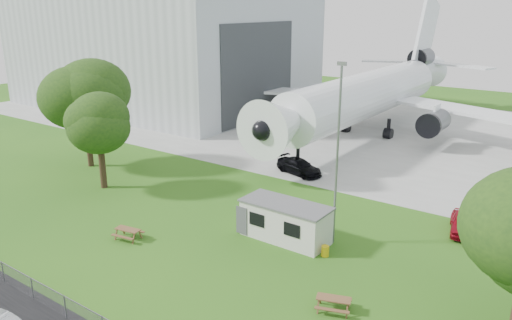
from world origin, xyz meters
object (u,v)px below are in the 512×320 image
Objects in this scene: hangar at (163,44)px; site_cabin at (286,221)px; picnic_east at (333,311)px; picnic_west at (129,239)px; airliner at (372,92)px.

site_cabin is (43.26, -31.25, -8.09)m from hangar.
picnic_west is at bearing 162.64° from picnic_east.
hangar is at bearing 123.79° from picnic_east.
airliner is 7.06× the size of site_cabin.
hangar reaches higher than site_cabin.
site_cabin is 8.80m from picnic_east.
airliner is 32.20m from site_cabin.
site_cabin is at bearing -35.84° from hangar.
airliner is 26.52× the size of picnic_west.
airliner is at bearing -0.22° from hangar.
site_cabin reaches higher than picnic_west.
hangar is at bearing 179.78° from airliner.
picnic_west is 15.38m from picnic_east.
airliner is (35.97, -0.14, -4.14)m from hangar.
airliner is 37.82m from picnic_west.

